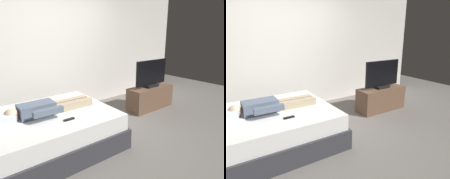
# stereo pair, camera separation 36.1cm
# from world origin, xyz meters

# --- Properties ---
(ground_plane) EXTENTS (10.00, 10.00, 0.00)m
(ground_plane) POSITION_xyz_m (0.00, 0.00, 0.00)
(ground_plane) COLOR slate
(back_wall) EXTENTS (6.40, 0.10, 2.80)m
(back_wall) POSITION_xyz_m (0.40, 1.63, 1.40)
(back_wall) COLOR silver
(back_wall) RESTS_ON ground
(bed) EXTENTS (1.94, 1.55, 0.54)m
(bed) POSITION_xyz_m (-0.78, 0.25, 0.26)
(bed) COLOR #333338
(bed) RESTS_ON ground
(person) EXTENTS (1.26, 0.46, 0.18)m
(person) POSITION_xyz_m (-0.75, 0.27, 0.62)
(person) COLOR slate
(person) RESTS_ON bed
(remote) EXTENTS (0.15, 0.04, 0.02)m
(remote) POSITION_xyz_m (-0.60, -0.14, 0.55)
(remote) COLOR black
(remote) RESTS_ON bed
(tv_stand) EXTENTS (1.10, 0.40, 0.50)m
(tv_stand) POSITION_xyz_m (1.67, 0.42, 0.25)
(tv_stand) COLOR brown
(tv_stand) RESTS_ON ground
(tv) EXTENTS (0.88, 0.20, 0.59)m
(tv) POSITION_xyz_m (1.67, 0.42, 0.78)
(tv) COLOR black
(tv) RESTS_ON tv_stand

